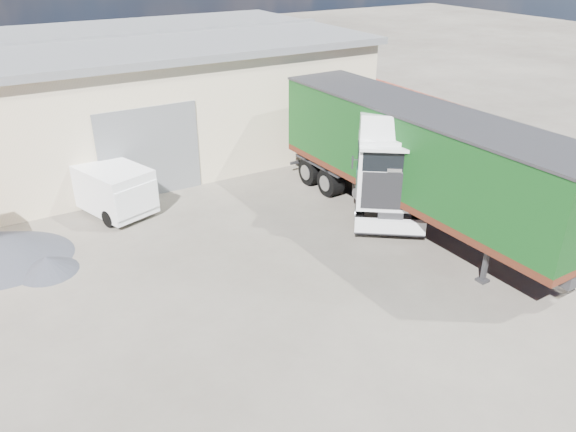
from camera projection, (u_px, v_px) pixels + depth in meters
ground at (336, 305)px, 15.84m from camera, size 120.00×120.00×0.00m
warehouse at (14, 109)px, 24.32m from camera, size 30.60×12.60×5.42m
brick_boundary_wall at (472, 138)px, 25.11m from camera, size 0.35×26.00×2.50m
tractor_unit at (389, 171)px, 20.25m from camera, size 5.49×6.31×4.17m
box_trailer at (417, 155)px, 19.38m from camera, size 3.15×12.83×4.24m
panel_van at (105, 186)px, 21.08m from camera, size 3.15×4.81×1.82m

